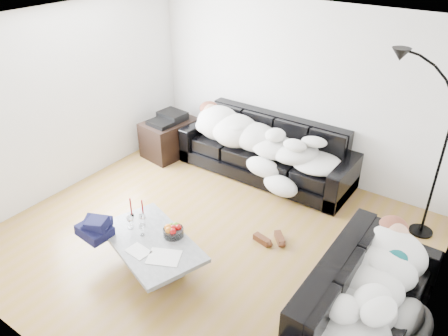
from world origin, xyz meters
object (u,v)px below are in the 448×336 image
Objects in this scene: shoes at (270,239)px; sleeper_back at (265,138)px; sofa_back at (266,149)px; stereo at (169,118)px; candle_left at (131,207)px; wine_glass_b at (130,222)px; av_cabinet at (170,137)px; wine_glass_c at (142,229)px; sleeper_right at (370,289)px; wine_glass_a at (142,220)px; sofa_right at (366,306)px; floor_lamp at (440,165)px; candle_right at (143,209)px; coffee_table at (152,253)px; fruit_bowl at (173,230)px.

sleeper_back is at bearing 146.70° from shoes.
sofa_back is 6.21× the size of stereo.
wine_glass_b is at bearing -47.41° from candle_left.
av_cabinet reaches higher than wine_glass_b.
sofa_back is 0.21m from sleeper_back.
stereo is (-1.55, 2.23, 0.21)m from wine_glass_c.
candle_left reaches higher than shoes.
sleeper_right is 4.42m from stereo.
sofa_back is at bearing 47.17° from sleeper_right.
wine_glass_a is at bearing -96.11° from sleeper_back.
sleeper_back reaches higher than wine_glass_b.
candle_left is at bearing 165.37° from wine_glass_a.
sleeper_back is at bearing 47.84° from sofa_right.
wine_glass_c is 0.08× the size of floor_lamp.
sofa_back is 2.34m from candle_right.
coffee_table is at bearing -44.94° from av_cabinet.
fruit_bowl is at bearing -150.27° from floor_lamp.
sleeper_back is at bearing 83.89° from wine_glass_a.
wine_glass_a is 0.09× the size of floor_lamp.
wine_glass_c is (-0.13, -2.56, 0.01)m from sofa_back.
sleeper_right is at bearing 3.05° from candle_right.
floor_lamp is (2.91, 2.26, 0.50)m from candle_left.
sofa_back is at bearing 145.75° from shoes.
sleeper_right reaches higher than wine_glass_b.
stereo reaches higher than av_cabinet.
stereo is at bearing 121.29° from wine_glass_b.
candle_left is at bearing -157.77° from candle_right.
coffee_table is (-2.33, -0.41, -0.23)m from sofa_right.
sleeper_right is at bearing 9.08° from wine_glass_c.
sleeper_back reaches higher than shoes.
sofa_back is at bearing 90.00° from sleeper_back.
sleeper_right reaches higher than stereo.
shoes is at bearing -14.48° from av_cabinet.
av_cabinet is (-1.32, 1.98, -0.20)m from candle_right.
wine_glass_c is at bearing -27.77° from candle_left.
sleeper_right is at bearing -107.29° from floor_lamp.
candle_right is (0.14, 0.06, -0.00)m from candle_left.
shoes is at bearing 62.01° from sofa_right.
coffee_table is 2.82m from av_cabinet.
floor_lamp reaches higher than candle_right.
sofa_back is 3.20m from sleeper_right.
sleeper_back reaches higher than stereo.
candle_right is (-0.36, -2.31, 0.06)m from sofa_back.
sofa_back reaches higher than wine_glass_c.
sleeper_right is 1.38× the size of coffee_table.
floor_lamp reaches higher than sofa_back.
floor_lamp is (4.10, 0.22, 0.70)m from av_cabinet.
coffee_table is 0.65× the size of floor_lamp.
wine_glass_b is 0.40× the size of stereo.
wine_glass_c is 1.61m from shoes.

